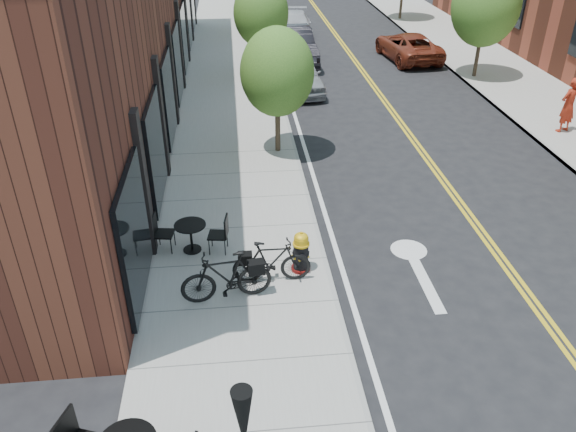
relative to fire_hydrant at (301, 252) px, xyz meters
name	(u,v)px	position (x,y,z in m)	size (l,w,h in m)	color
ground	(353,358)	(0.64, -2.62, -0.58)	(120.00, 120.00, 0.00)	black
sidewalk_near	(233,141)	(-1.36, 7.38, -0.52)	(4.00, 70.00, 0.12)	#9E9B93
building_near	(99,11)	(-5.86, 11.38, 2.92)	(5.00, 28.00, 7.00)	#3E1C14
tree_near_a	(277,72)	(0.04, 6.38, 2.03)	(2.20, 2.20, 3.81)	#382B1E
tree_near_b	(261,13)	(0.04, 14.38, 2.14)	(2.30, 2.30, 3.98)	#382B1E
tree_far_b	(486,5)	(9.24, 13.38, 2.48)	(2.80, 2.80, 4.62)	#382B1E
fire_hydrant	(301,252)	(0.00, 0.00, 0.00)	(0.52, 0.52, 0.96)	maroon
bicycle_left	(226,277)	(-1.60, -0.85, 0.10)	(0.52, 1.84, 1.10)	black
bicycle_right	(272,262)	(-0.66, -0.35, 0.04)	(0.47, 1.65, 0.99)	black
bistro_set_c	(191,233)	(-2.40, 0.99, 0.00)	(1.70, 0.81, 0.90)	black
patio_umbrella	(244,429)	(-1.36, -5.37, 1.19)	(0.37, 0.37, 2.30)	black
parked_car_a	(299,74)	(1.44, 12.50, 0.10)	(1.59, 3.95, 1.35)	#95989C
parked_car_b	(293,45)	(1.64, 16.72, 0.22)	(1.69, 4.85, 1.60)	black
parked_car_c	(294,25)	(2.24, 21.57, 0.08)	(1.83, 4.49, 1.30)	silver
parked_car_far	(408,46)	(7.18, 16.64, 0.06)	(2.11, 4.58, 1.27)	maroon
pedestrian	(568,105)	(9.80, 6.98, 0.47)	(0.67, 0.44, 1.84)	#A32815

